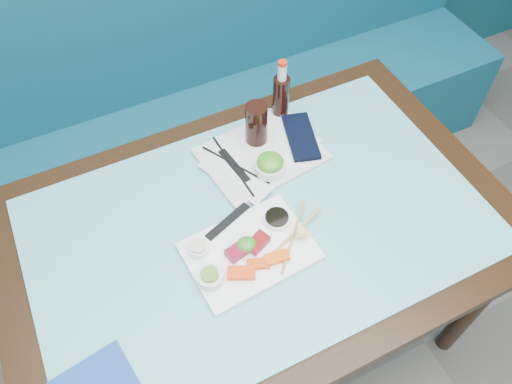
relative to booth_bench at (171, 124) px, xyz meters
name	(u,v)px	position (x,y,z in m)	size (l,w,h in m)	color
booth_bench	(171,124)	(0.00, 0.00, 0.00)	(3.00, 0.56, 1.17)	#0E4658
dining_table	(259,240)	(0.00, -0.84, 0.29)	(1.40, 0.90, 0.75)	black
glass_top	(259,224)	(0.00, -0.84, 0.38)	(1.22, 0.76, 0.01)	#5AADB4
sashimi_plate	(250,251)	(-0.06, -0.91, 0.39)	(0.32, 0.23, 0.02)	white
salmon_left	(241,273)	(-0.11, -0.97, 0.41)	(0.07, 0.03, 0.02)	#F13C09
salmon_mid	(258,264)	(-0.06, -0.96, 0.41)	(0.06, 0.03, 0.01)	#E03D08
salmon_right	(277,258)	(-0.01, -0.97, 0.41)	(0.06, 0.03, 0.02)	#F55409
tuna_left	(238,251)	(-0.09, -0.91, 0.41)	(0.06, 0.04, 0.02)	maroon
tuna_right	(258,243)	(-0.04, -0.91, 0.41)	(0.06, 0.04, 0.02)	maroon
seaweed_garnish	(246,245)	(-0.07, -0.90, 0.41)	(0.05, 0.05, 0.03)	#33791C
ramekin_wasabi	(210,277)	(-0.19, -0.95, 0.41)	(0.07, 0.07, 0.03)	silver
wasabi_fill	(210,274)	(-0.19, -0.95, 0.43)	(0.04, 0.04, 0.01)	#5B8B2D
ramekin_ginger	(198,249)	(-0.18, -0.86, 0.41)	(0.05, 0.05, 0.02)	white
ginger_fill	(198,246)	(-0.18, -0.86, 0.43)	(0.04, 0.04, 0.01)	beige
soy_dish	(277,219)	(0.04, -0.86, 0.41)	(0.07, 0.07, 0.01)	white
soy_fill	(277,217)	(0.04, -0.86, 0.42)	(0.06, 0.06, 0.01)	black
lemon_wedge	(305,233)	(0.08, -0.94, 0.42)	(0.05, 0.05, 0.04)	#F1E372
chopstick_sleeve	(228,221)	(-0.08, -0.81, 0.40)	(0.15, 0.02, 0.00)	black
wooden_chopstick_a	(290,237)	(0.05, -0.93, 0.40)	(0.01, 0.01, 0.25)	tan
wooden_chopstick_b	(293,236)	(0.06, -0.93, 0.40)	(0.01, 0.01, 0.23)	tan
serving_tray	(261,154)	(0.11, -0.63, 0.39)	(0.34, 0.26, 0.01)	silver
paper_placemat	(261,153)	(0.11, -0.63, 0.40)	(0.32, 0.23, 0.00)	silver
seaweed_bowl	(270,168)	(0.10, -0.70, 0.41)	(0.09, 0.09, 0.03)	white
seaweed_salad	(270,162)	(0.10, -0.70, 0.44)	(0.08, 0.08, 0.04)	#38851E
cola_glass	(256,124)	(0.12, -0.57, 0.46)	(0.07, 0.07, 0.14)	black
navy_pouch	(301,137)	(0.25, -0.63, 0.40)	(0.08, 0.19, 0.01)	black
fork	(283,116)	(0.24, -0.52, 0.40)	(0.01, 0.01, 0.10)	white
black_chopstick_a	(233,166)	(0.02, -0.64, 0.40)	(0.01, 0.01, 0.26)	black
black_chopstick_b	(235,165)	(0.02, -0.64, 0.40)	(0.01, 0.01, 0.24)	black
tray_sleeve	(234,165)	(0.02, -0.64, 0.40)	(0.02, 0.14, 0.00)	black
cola_bottle_body	(281,98)	(0.25, -0.50, 0.46)	(0.05, 0.05, 0.15)	black
cola_bottle_neck	(282,72)	(0.25, -0.50, 0.56)	(0.03, 0.03, 0.05)	white
cola_bottle_cap	(283,63)	(0.25, -0.50, 0.59)	(0.03, 0.03, 0.01)	red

